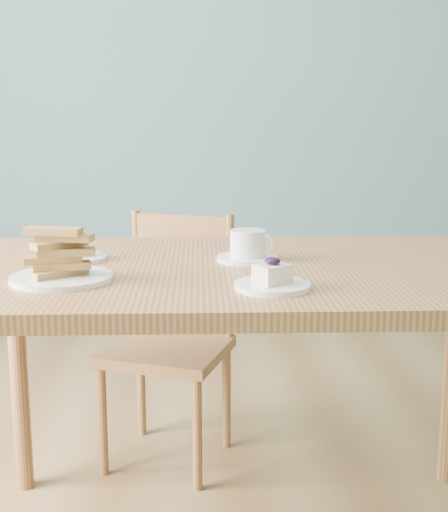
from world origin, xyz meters
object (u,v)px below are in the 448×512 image
Objects in this scene: dining_table at (247,296)px; cheesecake_plate_far at (77,254)px; biscotti_plate at (61,263)px; cheesecake_plate_near at (272,281)px; dining_chair at (170,337)px; coffee_cup at (248,248)px.

dining_table is 10.18× the size of cheesecake_plate_far.
dining_table is 6.47× the size of biscotti_plate.
cheesecake_plate_near is 0.47m from biscotti_plate.
cheesecake_plate_near is at bearing -52.65° from dining_chair.
cheesecake_plate_near is 1.12× the size of cheesecake_plate_far.
biscotti_plate is at bearing 166.91° from cheesecake_plate_near.
dining_chair is at bearing 105.98° from cheesecake_plate_near.
cheesecake_plate_far is at bearing 168.99° from dining_table.
dining_table is 0.44m from cheesecake_plate_far.
biscotti_plate reaches higher than dining_table.
biscotti_plate reaches higher than cheesecake_plate_near.
dining_chair is 3.58× the size of biscotti_plate.
coffee_cup is at bearing -46.23° from dining_chair.
biscotti_plate is (-0.23, -0.68, 0.40)m from dining_chair.
cheesecake_plate_far is at bearing 88.39° from biscotti_plate.
biscotti_plate reaches higher than coffee_cup.
cheesecake_plate_far is at bearing -94.97° from dining_chair.
biscotti_plate reaches higher than dining_chair.
cheesecake_plate_far reaches higher than dining_table.
cheesecake_plate_near reaches higher than cheesecake_plate_far.
dining_chair is at bearing 71.11° from biscotti_plate.
coffee_cup is 0.68× the size of biscotti_plate.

